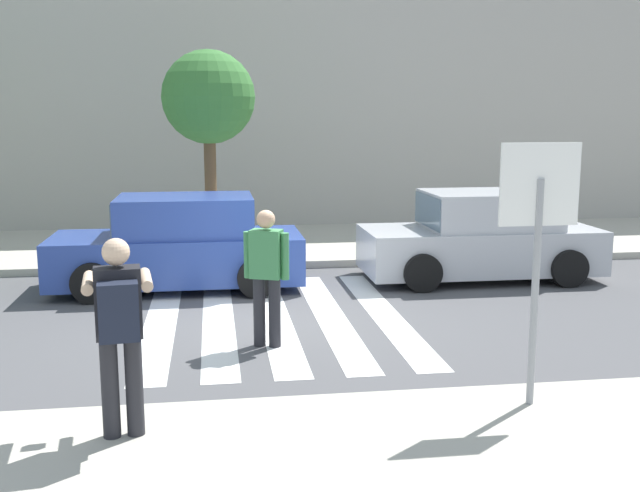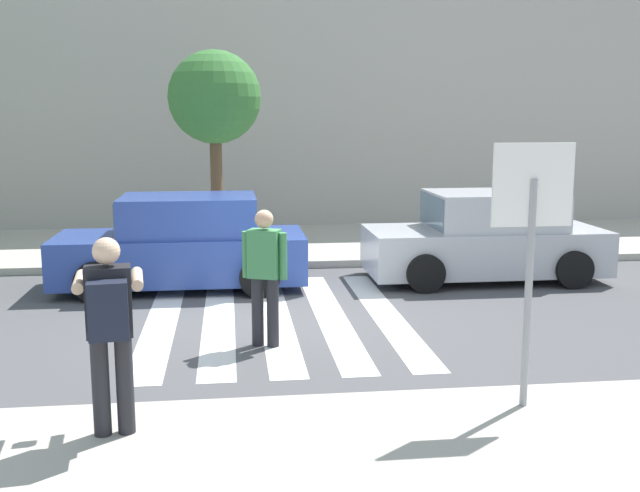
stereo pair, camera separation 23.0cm
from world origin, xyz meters
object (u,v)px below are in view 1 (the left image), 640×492
photographer_with_backpack (119,321)px  parked_car_silver (482,238)px  pedestrian_crossing (266,270)px  stop_sign (538,217)px  street_tree_center (209,99)px  parked_car_blue (180,245)px

photographer_with_backpack → parked_car_silver: 8.32m
photographer_with_backpack → pedestrian_crossing: 3.17m
stop_sign → street_tree_center: bearing=108.9°
stop_sign → street_tree_center: street_tree_center is taller
stop_sign → parked_car_blue: (-3.52, 6.00, -1.22)m
stop_sign → photographer_with_backpack: size_ratio=1.44×
pedestrian_crossing → parked_car_silver: 5.30m
street_tree_center → parked_car_silver: bearing=-30.0°
stop_sign → street_tree_center: size_ratio=0.62×
stop_sign → pedestrian_crossing: stop_sign is taller
stop_sign → parked_car_silver: stop_sign is taller
parked_car_blue → parked_car_silver: (5.24, -0.00, 0.00)m
parked_car_blue → street_tree_center: bearing=79.0°
stop_sign → parked_car_blue: stop_sign is taller
photographer_with_backpack → parked_car_silver: size_ratio=0.42×
photographer_with_backpack → parked_car_blue: (0.24, 6.23, -0.44)m
stop_sign → photographer_with_backpack: stop_sign is taller
parked_car_blue → parked_car_silver: size_ratio=1.00×
parked_car_silver → parked_car_blue: bearing=180.0°
parked_car_silver → street_tree_center: 5.97m
photographer_with_backpack → parked_car_blue: size_ratio=0.42×
stop_sign → parked_car_blue: size_ratio=0.60×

